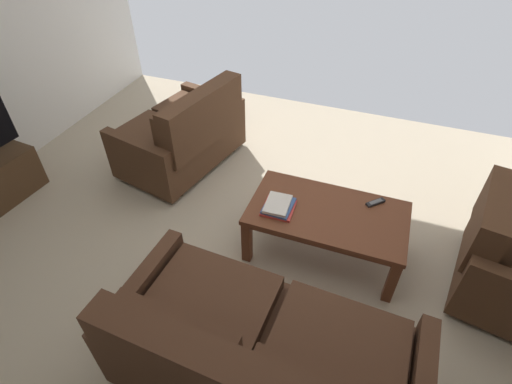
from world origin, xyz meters
TOP-DOWN VIEW (x-y plane):
  - ground_plane at (0.00, 0.00)m, footprint 5.89×4.95m
  - sofa_main at (-0.35, 1.23)m, footprint 1.80×0.96m
  - loveseat_near at (1.17, -0.70)m, footprint 1.05×1.39m
  - coffee_table at (-0.46, 0.01)m, footprint 1.21×0.67m
  - book_stack at (-0.09, 0.11)m, footprint 0.24×0.26m
  - tv_remote at (-0.79, -0.21)m, footprint 0.14×0.15m

SIDE VIEW (x-z plane):
  - ground_plane at x=0.00m, z-range -0.01..0.00m
  - sofa_main at x=-0.35m, z-range -0.07..0.81m
  - loveseat_near at x=1.17m, z-range -0.08..0.83m
  - coffee_table at x=-0.46m, z-range 0.16..0.62m
  - tv_remote at x=-0.79m, z-range 0.46..0.48m
  - book_stack at x=-0.09m, z-range 0.46..0.52m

